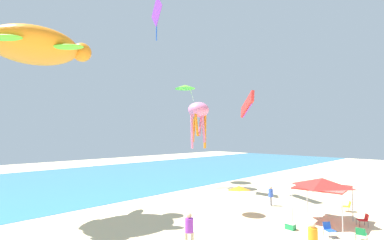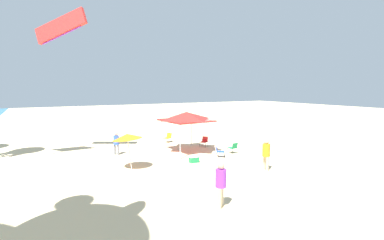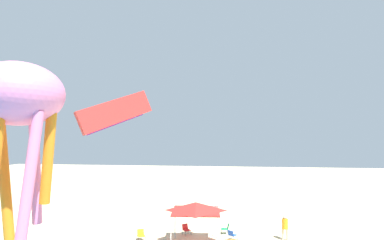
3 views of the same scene
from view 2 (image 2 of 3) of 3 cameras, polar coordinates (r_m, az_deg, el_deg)
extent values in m
cube|color=beige|center=(22.18, 1.43, -6.42)|extent=(120.00, 120.00, 0.10)
cylinder|color=#B7B7BC|center=(21.48, 4.75, -3.50)|extent=(0.07, 0.07, 2.38)
cylinder|color=#B7B7BC|center=(24.12, -0.18, -2.37)|extent=(0.07, 0.07, 2.38)
cylinder|color=#B7B7BC|center=(19.71, -2.35, -4.39)|extent=(0.07, 0.07, 2.38)
cylinder|color=#B7B7BC|center=(22.55, -6.78, -3.04)|extent=(0.07, 0.07, 2.38)
cube|color=red|center=(21.73, -1.16, -0.06)|extent=(3.66, 3.48, 0.10)
pyramid|color=red|center=(21.69, -1.17, 0.84)|extent=(3.59, 3.41, 0.59)
cylinder|color=silver|center=(17.65, -12.26, -6.21)|extent=(0.18, 0.24, 2.16)
cone|color=orange|center=(17.50, -12.69, -3.20)|extent=(1.76, 1.76, 0.57)
cylinder|color=black|center=(25.84, -5.73, -4.02)|extent=(0.02, 0.02, 0.40)
cylinder|color=black|center=(25.52, -4.81, -4.15)|extent=(0.02, 0.02, 0.40)
cylinder|color=black|center=(26.24, -5.01, -3.85)|extent=(0.02, 0.02, 0.40)
cylinder|color=black|center=(25.92, -4.11, -3.97)|extent=(0.02, 0.02, 0.40)
cube|color=orange|center=(25.84, -4.92, -3.56)|extent=(0.70, 0.70, 0.03)
cube|color=orange|center=(26.03, -4.53, -3.02)|extent=(0.50, 0.35, 0.41)
cylinder|color=black|center=(20.30, 6.42, -6.96)|extent=(0.02, 0.02, 0.40)
cylinder|color=black|center=(20.80, 6.40, -6.63)|extent=(0.02, 0.02, 0.40)
cylinder|color=black|center=(20.29, 4.94, -6.95)|extent=(0.02, 0.02, 0.40)
cylinder|color=black|center=(20.80, 4.96, -6.61)|extent=(0.02, 0.02, 0.40)
cube|color=blue|center=(20.50, 5.68, -6.24)|extent=(0.72, 0.72, 0.03)
cube|color=blue|center=(20.46, 4.87, -5.66)|extent=(0.48, 0.39, 0.41)
cylinder|color=black|center=(22.26, 7.95, -5.77)|extent=(0.02, 0.02, 0.40)
cylinder|color=black|center=(21.91, 6.96, -5.96)|extent=(0.02, 0.02, 0.40)
cylinder|color=black|center=(21.90, 8.89, -6.00)|extent=(0.02, 0.02, 0.40)
cylinder|color=black|center=(21.54, 7.90, -6.19)|extent=(0.02, 0.02, 0.40)
cube|color=#198C4C|center=(21.86, 7.94, -5.47)|extent=(0.58, 0.58, 0.03)
cube|color=#198C4C|center=(21.61, 8.48, -5.05)|extent=(0.19, 0.51, 0.41)
cylinder|color=black|center=(23.84, 1.50, -4.89)|extent=(0.02, 0.02, 0.40)
cylinder|color=black|center=(23.63, 2.66, -4.99)|extent=(0.02, 0.02, 0.40)
cylinder|color=black|center=(24.30, 2.00, -4.67)|extent=(0.02, 0.02, 0.40)
cylinder|color=black|center=(24.10, 3.14, -4.77)|extent=(0.02, 0.02, 0.40)
cube|color=red|center=(23.93, 2.33, -4.36)|extent=(0.73, 0.73, 0.03)
cube|color=red|center=(24.15, 2.60, -3.75)|extent=(0.48, 0.39, 0.41)
cube|color=#1E8C4C|center=(19.10, 0.39, -7.84)|extent=(0.44, 0.63, 0.36)
cube|color=white|center=(19.06, 0.39, -7.26)|extent=(0.46, 0.65, 0.04)
cylinder|color=#C6B28C|center=(12.17, 5.51, -15.19)|extent=(0.17, 0.17, 0.86)
cylinder|color=#C6B28C|center=(12.47, 5.85, -14.63)|extent=(0.17, 0.17, 0.86)
cylinder|color=purple|center=(12.05, 5.73, -11.36)|extent=(0.45, 0.45, 0.75)
sphere|color=tan|center=(11.90, 5.76, -9.01)|extent=(0.28, 0.28, 0.28)
cylinder|color=slate|center=(21.78, -14.37, -5.72)|extent=(0.15, 0.15, 0.75)
cylinder|color=slate|center=(21.94, -15.01, -5.65)|extent=(0.15, 0.15, 0.75)
cylinder|color=blue|center=(21.72, -14.75, -3.87)|extent=(0.39, 0.39, 0.65)
sphere|color=tan|center=(21.65, -14.78, -2.70)|extent=(0.25, 0.25, 0.25)
cylinder|color=#C6B28C|center=(17.98, 14.12, -8.15)|extent=(0.17, 0.17, 0.85)
cylinder|color=#C6B28C|center=(17.70, 14.65, -8.40)|extent=(0.17, 0.17, 0.85)
cylinder|color=orange|center=(17.66, 14.45, -5.77)|extent=(0.44, 0.44, 0.74)
sphere|color=beige|center=(17.56, 14.50, -4.14)|extent=(0.28, 0.28, 0.28)
cube|color=red|center=(22.63, -24.51, 16.50)|extent=(2.92, 3.15, 2.42)
cube|color=purple|center=(22.54, -24.44, 15.22)|extent=(2.08, 2.40, 1.36)
camera|label=1|loc=(17.52, 66.57, 6.45)|focal=26.38mm
camera|label=3|loc=(20.98, -67.15, 10.41)|focal=28.85mm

